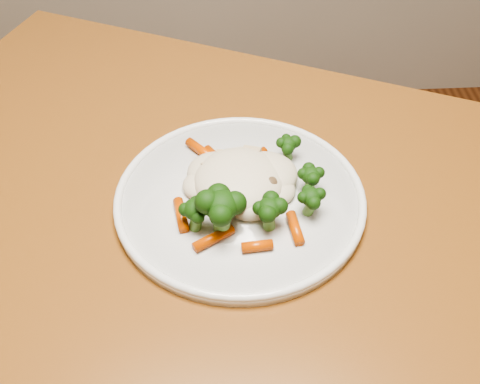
{
  "coord_description": "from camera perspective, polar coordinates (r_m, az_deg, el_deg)",
  "views": [
    {
      "loc": [
        -0.22,
        -0.25,
        1.27
      ],
      "look_at": [
        -0.19,
        0.24,
        0.77
      ],
      "focal_mm": 45.0,
      "sensor_mm": 36.0,
      "label": 1
    }
  ],
  "objects": [
    {
      "name": "meal",
      "position": [
        0.69,
        0.26,
        0.62
      ],
      "size": [
        0.18,
        0.19,
        0.05
      ],
      "color": "beige",
      "rests_on": "plate"
    },
    {
      "name": "plate",
      "position": [
        0.72,
        0.0,
        -0.78
      ],
      "size": [
        0.3,
        0.3,
        0.01
      ],
      "primitive_type": "cylinder",
      "color": "silver",
      "rests_on": "dining_table"
    },
    {
      "name": "dining_table",
      "position": [
        0.74,
        4.02,
        -12.34
      ],
      "size": [
        1.38,
        1.19,
        0.75
      ],
      "rotation": [
        0.0,
        0.0,
        -0.42
      ],
      "color": "brown",
      "rests_on": "ground"
    }
  ]
}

